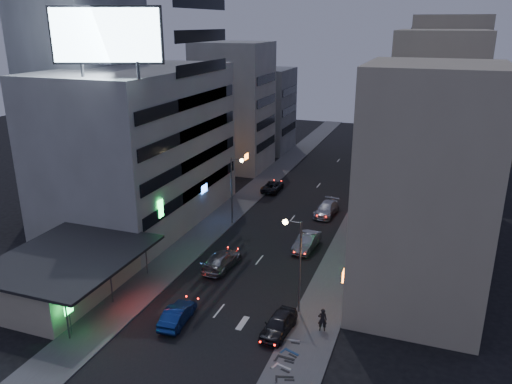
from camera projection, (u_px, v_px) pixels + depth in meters
The scene contains 29 objects.
ground at pixel (198, 338), 37.95m from camera, with size 180.00×180.00×0.00m, color black.
sidewalk_left at pixel (243, 200), 67.21m from camera, with size 4.00×120.00×0.12m, color #4C4C4F.
sidewalk_right at pixel (363, 215), 62.03m from camera, with size 4.00×120.00×0.12m, color #4C4C4F.
food_court at pixel (64, 273), 43.59m from camera, with size 11.00×13.00×3.88m.
white_building at pixel (140, 147), 58.36m from camera, with size 14.00×24.00×18.00m, color #B1B1AC.
grey_tower at pixel (86, 72), 61.37m from camera, with size 10.00×14.00×34.00m, color gray.
shophouse_near at pixel (424, 194), 39.21m from camera, with size 10.00×11.00×20.00m, color #B9AD91.
shophouse_mid at pixel (432, 178), 49.92m from camera, with size 11.00×12.00×16.00m, color gray.
shophouse_far at pixel (433, 125), 60.69m from camera, with size 10.00×14.00×22.00m, color #B9AD91.
far_left_a at pixel (233, 107), 79.79m from camera, with size 11.00×10.00×20.00m, color #B1B1AC.
far_left_b at pixel (258, 110), 92.32m from camera, with size 12.00×10.00×15.00m, color gray.
far_right_a at pixel (438, 120), 74.51m from camera, with size 11.00×12.00×18.00m, color gray.
far_right_b at pixel (444, 89), 85.84m from camera, with size 12.00×12.00×24.00m, color #B9AD91.
billboard at pixel (106, 36), 44.06m from camera, with size 9.52×3.75×6.20m.
street_lamp_right_near at pixel (295, 253), 39.65m from camera, with size 1.60×0.44×8.02m.
street_lamp_left at pixel (235, 181), 57.71m from camera, with size 1.60×0.44×8.02m.
street_lamp_right_far at pixel (361, 154), 69.90m from camera, with size 1.60×0.44×8.02m.
parked_car_right_near at pixel (279, 324), 38.31m from camera, with size 1.82×4.53×1.54m, color #232328.
parked_car_right_mid at pixel (307, 242), 52.60m from camera, with size 1.75×5.02×1.65m, color #95979D.
parked_car_left at pixel (273, 186), 70.93m from camera, with size 2.30×4.99×1.39m, color #26272B.
parked_car_right_far at pixel (326, 209), 62.03m from camera, with size 2.21×5.43×1.58m, color #AFB1B8.
road_car_blue at pixel (177, 315), 39.64m from camera, with size 1.56×4.48×1.47m, color navy.
road_car_silver at pixel (222, 260), 48.59m from camera, with size 2.27×5.60×1.62m, color #999BA1.
person at pixel (322, 320), 38.36m from camera, with size 0.70×0.46×1.92m, color black.
scooter_black_a at pixel (294, 369), 33.46m from camera, with size 1.85×0.62×1.13m, color black, non-canonical shape.
scooter_silver_a at pixel (292, 363), 34.12m from camera, with size 1.86×0.62×1.14m, color #A2A5A9, non-canonical shape.
scooter_blue at pixel (300, 348), 35.64m from camera, with size 1.86×0.62×1.14m, color navy, non-canonical shape.
scooter_black_b at pixel (296, 352), 35.14m from camera, with size 1.96×0.65×1.20m, color black, non-canonical shape.
scooter_silver_b at pixel (301, 334), 37.24m from camera, with size 1.83×0.61×1.12m, color #A9ADB1, non-canonical shape.
Camera 1 is at (15.26, -28.88, 22.73)m, focal length 35.00 mm.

